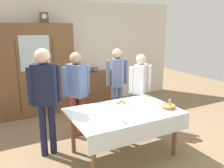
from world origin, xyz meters
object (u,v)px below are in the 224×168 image
at_px(mantel_clock, 44,18).
at_px(bread_basket, 168,106).
at_px(dining_table, 125,117).
at_px(tea_cup_center, 93,114).
at_px(tea_cup_mid_left, 150,107).
at_px(wall_cabinet, 35,70).
at_px(person_by_cabinet, 140,85).
at_px(spoon_far_right, 151,103).
at_px(person_beside_shelf, 117,78).
at_px(tea_cup_back_edge, 105,105).
at_px(book_stack, 95,70).
at_px(spoon_mid_left, 111,121).
at_px(person_near_right_end, 45,92).
at_px(spoon_far_left, 98,111).
at_px(tea_cup_far_right, 144,97).
at_px(pastry_plate, 122,103).
at_px(person_behind_table_right, 77,87).
at_px(bookshelf_low, 95,88).
at_px(tea_cup_near_right, 123,121).

distance_m(mantel_clock, bread_basket, 3.42).
height_order(dining_table, tea_cup_center, tea_cup_center).
bearing_deg(tea_cup_mid_left, wall_cabinet, 116.08).
bearing_deg(tea_cup_mid_left, person_by_cabinet, 65.26).
distance_m(mantel_clock, spoon_far_right, 3.13).
bearing_deg(person_beside_shelf, dining_table, -114.38).
distance_m(wall_cabinet, tea_cup_back_edge, 2.37).
height_order(mantel_clock, bread_basket, mantel_clock).
bearing_deg(book_stack, spoon_mid_left, -109.65).
distance_m(book_stack, person_near_right_end, 2.69).
height_order(book_stack, spoon_far_left, book_stack).
distance_m(book_stack, person_beside_shelf, 1.30).
relative_size(spoon_far_left, person_beside_shelf, 0.07).
height_order(tea_cup_far_right, person_beside_shelf, person_beside_shelf).
bearing_deg(person_near_right_end, spoon_far_right, -15.77).
bearing_deg(tea_cup_mid_left, tea_cup_back_edge, 143.55).
height_order(tea_cup_mid_left, spoon_mid_left, tea_cup_mid_left).
bearing_deg(tea_cup_center, person_beside_shelf, 48.48).
relative_size(tea_cup_far_right, person_near_right_end, 0.07).
bearing_deg(person_near_right_end, spoon_far_left, -27.96).
bearing_deg(tea_cup_center, spoon_mid_left, -67.93).
distance_m(mantel_clock, tea_cup_back_edge, 2.71).
bearing_deg(spoon_far_left, person_by_cabinet, 24.07).
height_order(wall_cabinet, tea_cup_mid_left, wall_cabinet).
bearing_deg(tea_cup_back_edge, pastry_plate, -1.75).
bearing_deg(dining_table, tea_cup_center, 172.34).
height_order(tea_cup_center, spoon_mid_left, tea_cup_center).
height_order(mantel_clock, person_behind_table_right, mantel_clock).
relative_size(dining_table, pastry_plate, 6.15).
height_order(tea_cup_far_right, tea_cup_center, same).
bearing_deg(tea_cup_mid_left, tea_cup_center, 169.43).
bearing_deg(spoon_far_left, bookshelf_low, 67.08).
relative_size(bread_basket, person_by_cabinet, 0.15).
relative_size(tea_cup_back_edge, tea_cup_far_right, 1.00).
xyz_separation_m(pastry_plate, person_near_right_end, (-1.23, 0.27, 0.30)).
bearing_deg(tea_cup_far_right, mantel_clock, 119.78).
distance_m(tea_cup_mid_left, spoon_far_right, 0.30).
bearing_deg(spoon_far_right, wall_cabinet, 121.47).
relative_size(spoon_mid_left, person_near_right_end, 0.07).
distance_m(mantel_clock, person_by_cabinet, 2.67).
xyz_separation_m(dining_table, bread_basket, (0.70, -0.22, 0.13)).
bearing_deg(tea_cup_back_edge, person_behind_table_right, 110.88).
xyz_separation_m(wall_cabinet, tea_cup_center, (0.38, -2.52, -0.28)).
distance_m(bread_basket, person_beside_shelf, 1.57).
bearing_deg(tea_cup_center, wall_cabinet, 98.62).
relative_size(bookshelf_low, bread_basket, 4.15).
distance_m(mantel_clock, book_stack, 1.82).
bearing_deg(tea_cup_mid_left, spoon_mid_left, -169.39).
bearing_deg(tea_cup_near_right, person_beside_shelf, 63.24).
bearing_deg(book_stack, person_beside_shelf, -91.83).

